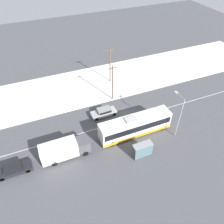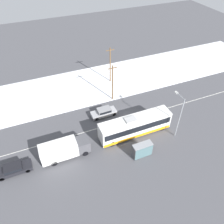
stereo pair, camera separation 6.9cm
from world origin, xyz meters
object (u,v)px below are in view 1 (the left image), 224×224
Objects in this scene: pedestrian_at_stop at (143,144)px; utility_pole_snowlot at (110,65)px; parked_car_near_truck at (14,169)px; city_bus at (135,126)px; bus_shelter at (143,149)px; sedan_car at (104,112)px; streetlamp at (179,112)px; box_truck at (64,149)px; utility_pole_roadside at (112,83)px.

utility_pole_snowlot is at bearing 82.91° from pedestrian_at_stop.
parked_car_near_truck is 2.75× the size of pedestrian_at_stop.
city_bus is 4.93m from bus_shelter.
sedan_car is 0.98× the size of parked_car_near_truck.
sedan_car is at bearing -118.12° from utility_pole_snowlot.
sedan_car is at bearing 135.91° from streetlamp.
box_truck reaches higher than bus_shelter.
bus_shelter is at bearing -121.17° from pedestrian_at_stop.
utility_pole_roadside reaches higher than parked_car_near_truck.
utility_pole_snowlot is at bearing -118.12° from sedan_car.
parked_car_near_truck is 0.60× the size of utility_pole_snowlot.
city_bus reaches higher than bus_shelter.
utility_pole_snowlot is (5.34, 10.00, 3.35)m from sedan_car.
utility_pole_snowlot is at bearing 37.45° from parked_car_near_truck.
parked_car_near_truck is at bearing 170.32° from pedestrian_at_stop.
utility_pole_snowlot is (2.45, 19.67, 3.10)m from pedestrian_at_stop.
box_truck is 7.39m from parked_car_near_truck.
city_bus reaches higher than parked_car_near_truck.
utility_pole_snowlot is (2.03, 6.19, 0.18)m from utility_pole_roadside.
city_bus is 2.62× the size of sedan_car.
pedestrian_at_stop is at bearing 106.68° from sedan_car.
city_bus is 3.57m from pedestrian_at_stop.
streetlamp reaches higher than city_bus.
sedan_car is 0.60× the size of streetlamp.
parked_car_near_truck is at bearing -152.20° from utility_pole_roadside.
pedestrian_at_stop is (11.67, -3.21, -0.60)m from box_truck.
bus_shelter is 21.39m from utility_pole_snowlot.
sedan_car is (8.77, 6.46, -0.84)m from box_truck.
utility_pole_snowlot is at bearing 71.82° from utility_pole_roadside.
sedan_car reaches higher than parked_car_near_truck.
sedan_car is 0.61× the size of utility_pole_roadside.
bus_shelter reaches higher than sedan_car.
city_bus is at bearing 155.73° from streetlamp.
bus_shelter is 15.03m from utility_pole_roadside.
sedan_car is at bearing 106.68° from pedestrian_at_stop.
city_bus reaches higher than box_truck.
utility_pole_roadside reaches higher than box_truck.
box_truck is at bearing 172.31° from streetlamp.
utility_pole_snowlot reaches higher than sedan_car.
box_truck is 0.94× the size of streetlamp.
utility_pole_snowlot reaches higher than utility_pole_roadside.
utility_pole_roadside reaches higher than pedestrian_at_stop.
streetlamp is at bearing -65.23° from utility_pole_roadside.
box_truck is 1.54× the size of parked_car_near_truck.
city_bus is at bearing 0.74° from parked_car_near_truck.
city_bus is 16.50m from utility_pole_snowlot.
sedan_car is at bearing -131.00° from utility_pole_roadside.
utility_pole_snowlot is (21.44, 16.43, 3.41)m from parked_car_near_truck.
parked_car_near_truck is at bearing 21.76° from sedan_car.
pedestrian_at_stop reaches higher than parked_car_near_truck.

